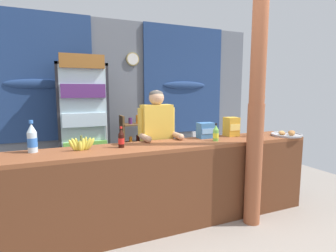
% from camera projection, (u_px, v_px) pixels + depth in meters
% --- Properties ---
extents(ground_plane, '(6.92, 6.92, 0.00)m').
position_uv_depth(ground_plane, '(158.00, 203.00, 3.61)').
color(ground_plane, gray).
extents(back_wall_curtained, '(5.21, 0.22, 2.79)m').
position_uv_depth(back_wall_curtained, '(125.00, 95.00, 4.89)').
color(back_wall_curtained, slate).
rests_on(back_wall_curtained, ground).
extents(stall_counter, '(3.50, 0.55, 0.94)m').
position_uv_depth(stall_counter, '(176.00, 177.00, 2.90)').
color(stall_counter, brown).
rests_on(stall_counter, ground).
extents(timber_post, '(0.20, 0.18, 2.78)m').
position_uv_depth(timber_post, '(256.00, 109.00, 2.90)').
color(timber_post, '#995133').
rests_on(timber_post, ground).
extents(drink_fridge, '(0.74, 0.68, 2.06)m').
position_uv_depth(drink_fridge, '(83.00, 117.00, 4.13)').
color(drink_fridge, '#232328').
rests_on(drink_fridge, ground).
extents(bottle_shelf_rack, '(0.48, 0.28, 1.11)m').
position_uv_depth(bottle_shelf_rack, '(134.00, 144.00, 4.73)').
color(bottle_shelf_rack, brown).
rests_on(bottle_shelf_rack, ground).
extents(plastic_lawn_chair, '(0.50, 0.50, 0.86)m').
position_uv_depth(plastic_lawn_chair, '(197.00, 151.00, 4.60)').
color(plastic_lawn_chair, silver).
rests_on(plastic_lawn_chair, ground).
extents(shopkeeper, '(0.49, 0.42, 1.54)m').
position_uv_depth(shopkeeper, '(157.00, 136.00, 3.33)').
color(shopkeeper, '#28282D').
rests_on(shopkeeper, ground).
extents(soda_bottle_water, '(0.09, 0.09, 0.31)m').
position_uv_depth(soda_bottle_water, '(32.00, 139.00, 2.52)').
color(soda_bottle_water, silver).
rests_on(soda_bottle_water, stall_counter).
extents(soda_bottle_cola, '(0.06, 0.06, 0.22)m').
position_uv_depth(soda_bottle_cola, '(121.00, 139.00, 2.75)').
color(soda_bottle_cola, black).
rests_on(soda_bottle_cola, stall_counter).
extents(soda_bottle_grape_soda, '(0.07, 0.07, 0.25)m').
position_uv_depth(soda_bottle_grape_soda, '(253.00, 129.00, 3.39)').
color(soda_bottle_grape_soda, '#56286B').
rests_on(soda_bottle_grape_soda, stall_counter).
extents(soda_bottle_lime_soda, '(0.07, 0.07, 0.21)m').
position_uv_depth(soda_bottle_lime_soda, '(216.00, 133.00, 3.11)').
color(soda_bottle_lime_soda, '#75C64C').
rests_on(soda_bottle_lime_soda, stall_counter).
extents(soda_bottle_orange_soda, '(0.07, 0.07, 0.26)m').
position_uv_depth(soda_bottle_orange_soda, '(255.00, 127.00, 3.52)').
color(soda_bottle_orange_soda, orange).
rests_on(soda_bottle_orange_soda, stall_counter).
extents(snack_box_biscuit, '(0.20, 0.14, 0.19)m').
position_uv_depth(snack_box_biscuit, '(206.00, 130.00, 3.31)').
color(snack_box_biscuit, '#3D75B7').
rests_on(snack_box_biscuit, stall_counter).
extents(snack_box_choco_powder, '(0.17, 0.16, 0.25)m').
position_uv_depth(snack_box_choco_powder, '(231.00, 127.00, 3.46)').
color(snack_box_choco_powder, gold).
rests_on(snack_box_choco_powder, stall_counter).
extents(pastry_tray, '(0.39, 0.39, 0.07)m').
position_uv_depth(pastry_tray, '(287.00, 134.00, 3.47)').
color(pastry_tray, '#BCBCC1').
rests_on(pastry_tray, stall_counter).
extents(banana_bunch, '(0.27, 0.05, 0.16)m').
position_uv_depth(banana_bunch, '(82.00, 144.00, 2.61)').
color(banana_bunch, '#DBCC42').
rests_on(banana_bunch, stall_counter).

